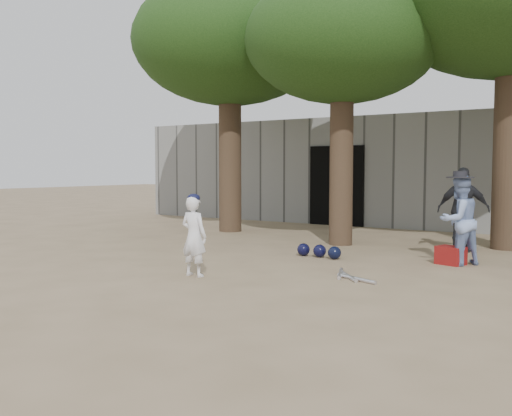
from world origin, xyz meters
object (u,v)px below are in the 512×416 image
Objects in this scene: boy_player at (194,236)px; spectator_blue at (459,220)px; red_bag at (451,255)px; spectator_dark at (463,210)px.

boy_player is 4.33m from spectator_blue.
boy_player is 4.27m from red_bag.
boy_player is at bearing 47.98° from spectator_dark.
spectator_blue is at bearing 88.74° from spectator_dark.
boy_player is 0.80× the size of spectator_blue.
spectator_dark is at bearing -120.40° from boy_player.
boy_player is 2.81× the size of red_bag.
spectator_dark is 3.82× the size of red_bag.
spectator_blue is 0.60m from red_bag.
boy_player is 0.74× the size of spectator_dark.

